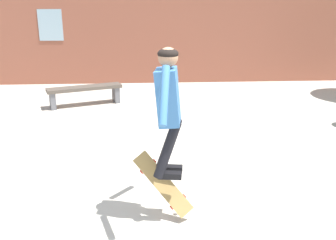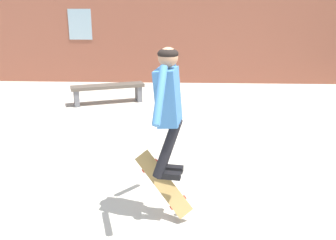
# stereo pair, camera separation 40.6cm
# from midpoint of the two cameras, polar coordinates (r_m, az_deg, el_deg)

# --- Properties ---
(ground_plane) EXTENTS (40.00, 40.00, 0.00)m
(ground_plane) POSITION_cam_midpoint_polar(r_m,az_deg,el_deg) (4.44, 7.87, -16.17)
(ground_plane) COLOR beige
(building_backdrop) EXTENTS (15.43, 0.52, 5.33)m
(building_backdrop) POSITION_cam_midpoint_polar(r_m,az_deg,el_deg) (11.71, 4.91, 16.05)
(building_backdrop) COLOR #93513D
(building_backdrop) RESTS_ON ground_plane
(park_bench) EXTENTS (1.81, 0.97, 0.48)m
(park_bench) POSITION_cam_midpoint_polar(r_m,az_deg,el_deg) (9.38, -7.91, 4.59)
(park_bench) COLOR brown
(park_bench) RESTS_ON ground_plane
(skater) EXTENTS (0.35, 1.24, 1.44)m
(skater) POSITION_cam_midpoint_polar(r_m,az_deg,el_deg) (4.01, 2.92, 2.70)
(skater) COLOR teal
(skateboard_flipping) EXTENTS (0.70, 0.42, 0.71)m
(skateboard_flipping) POSITION_cam_midpoint_polar(r_m,az_deg,el_deg) (4.44, 1.97, -9.74)
(skateboard_flipping) COLOR #AD894C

